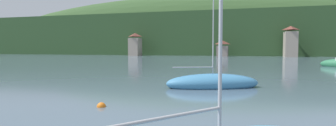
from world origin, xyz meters
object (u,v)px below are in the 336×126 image
object	(u,v)px
shore_building_westcentral	(222,49)
shore_building_central	(290,42)
mooring_buoy_mid	(101,107)
sailboat_mid_3	(213,83)
shore_building_west	(135,45)

from	to	relation	value
shore_building_westcentral	shore_building_central	distance (m)	22.87
shore_building_central	mooring_buoy_mid	xyz separation A→B (m)	(-22.75, -87.06, -5.13)
shore_building_central	sailboat_mid_3	size ratio (longest dim) A/B	1.27
shore_building_central	shore_building_westcentral	bearing A→B (deg)	-178.63
mooring_buoy_mid	shore_building_westcentral	bearing A→B (deg)	90.00
shore_building_west	shore_building_central	distance (m)	56.87
sailboat_mid_3	mooring_buoy_mid	size ratio (longest dim) A/B	17.32
shore_building_west	shore_building_westcentral	xyz separation A→B (m)	(34.12, -0.05, -1.53)
sailboat_mid_3	shore_building_westcentral	bearing A→B (deg)	71.96
mooring_buoy_mid	shore_building_central	bearing A→B (deg)	75.36
shore_building_westcentral	shore_building_central	size ratio (longest dim) A/B	0.55
shore_building_central	mooring_buoy_mid	world-z (taller)	shore_building_central
shore_building_central	sailboat_mid_3	xyz separation A→B (m)	(-17.80, -78.52, -4.78)
shore_building_westcentral	shore_building_central	xyz separation A→B (m)	(22.75, 0.54, 2.32)
shore_building_west	shore_building_central	bearing A→B (deg)	0.50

